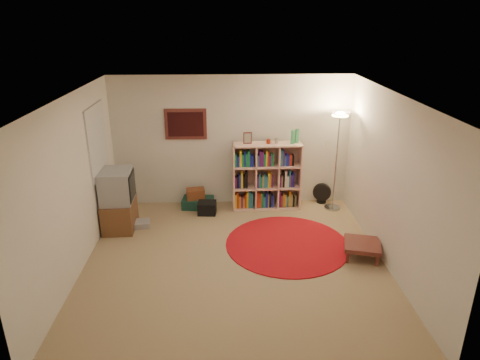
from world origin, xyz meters
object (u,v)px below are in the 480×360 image
object	(u,v)px
floor_lamp	(339,129)
side_table	(362,245)
bookshelf	(266,177)
tv_stand	(119,201)
floor_fan	(322,193)
suitcase	(198,203)

from	to	relation	value
floor_lamp	side_table	xyz separation A→B (m)	(0.02, -1.78, -1.36)
bookshelf	tv_stand	world-z (taller)	bookshelf
tv_stand	side_table	distance (m)	4.10
floor_lamp	floor_fan	size ratio (longest dim) A/B	4.67
floor_fan	bookshelf	bearing A→B (deg)	-154.04
floor_fan	tv_stand	distance (m)	3.88
floor_lamp	floor_fan	bearing A→B (deg)	119.08
floor_lamp	suitcase	world-z (taller)	floor_lamp
side_table	bookshelf	bearing A→B (deg)	124.73
floor_fan	suitcase	world-z (taller)	floor_fan
bookshelf	floor_lamp	world-z (taller)	floor_lamp
floor_fan	floor_lamp	bearing A→B (deg)	-42.71
tv_stand	side_table	world-z (taller)	tv_stand
bookshelf	floor_lamp	xyz separation A→B (m)	(1.30, -0.12, 0.95)
floor_lamp	suitcase	bearing A→B (deg)	176.55
tv_stand	suitcase	bearing A→B (deg)	29.88
suitcase	floor_fan	bearing A→B (deg)	8.57
floor_lamp	suitcase	distance (m)	2.99
tv_stand	suitcase	xyz separation A→B (m)	(1.31, 0.80, -0.42)
floor_fan	suitcase	distance (m)	2.45
bookshelf	side_table	distance (m)	2.35
bookshelf	side_table	size ratio (longest dim) A/B	2.36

